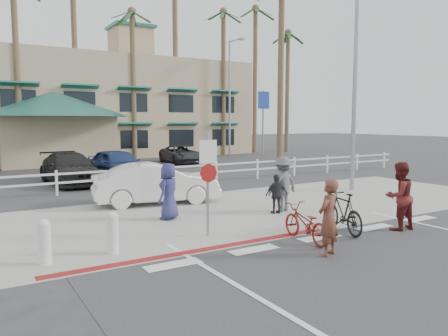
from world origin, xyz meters
TOP-DOWN VIEW (x-y plane):
  - ground at (0.00, 0.00)m, footprint 140.00×140.00m
  - bike_path at (0.00, -2.00)m, footprint 12.00×16.00m
  - sidewalk_plaza at (0.00, 4.50)m, footprint 22.00×7.00m
  - cross_street at (0.00, 8.50)m, footprint 40.00×5.00m
  - parking_lot at (0.00, 18.00)m, footprint 50.00×16.00m
  - curb_red at (-3.00, 1.20)m, footprint 7.00×0.25m
  - rail_fence at (0.50, 10.50)m, footprint 29.40×0.16m
  - building at (2.00, 31.00)m, footprint 28.00×16.00m
  - sign_post at (-2.30, 2.20)m, footprint 0.50×0.10m
  - bollard_0 at (-4.80, 2.00)m, footprint 0.26×0.26m
  - bollard_1 at (-6.20, 2.00)m, footprint 0.26×0.26m
  - streetlight_0 at (6.50, 5.50)m, footprint 0.60×2.00m
  - streetlight_1 at (12.00, 24.00)m, footprint 0.60×2.00m
  - info_sign at (14.00, 22.00)m, footprint 1.20×0.16m
  - palm_3 at (-4.00, 25.00)m, footprint 4.00×4.00m
  - palm_4 at (0.00, 26.00)m, footprint 4.00×4.00m
  - palm_5 at (4.00, 25.00)m, footprint 4.00×4.00m
  - palm_6 at (8.00, 26.00)m, footprint 4.00×4.00m
  - palm_7 at (12.00, 25.00)m, footprint 4.00×4.00m
  - palm_8 at (16.00, 26.00)m, footprint 4.00×4.00m
  - palm_9 at (19.00, 25.00)m, footprint 4.00×4.00m
  - palm_11 at (11.00, 16.00)m, footprint 4.00×4.00m
  - bike_red at (-0.52, 0.56)m, footprint 0.78×1.77m
  - rider_red at (-0.87, -0.55)m, footprint 0.71×0.59m
  - bike_black at (0.90, 0.70)m, footprint 0.95×1.87m
  - rider_black at (2.39, 0.13)m, footprint 0.95×0.77m
  - pedestrian_a at (1.27, 3.64)m, footprint 1.21×0.77m
  - pedestrian_child at (0.86, 3.42)m, footprint 0.78×0.46m
  - pedestrian_b at (-2.35, 4.47)m, footprint 0.98×0.92m
  - car_white_sedan at (-1.70, 6.97)m, footprint 4.57×2.30m
  - lot_car_1 at (-3.23, 13.63)m, footprint 2.20×5.00m
  - lot_car_2 at (-0.99, 13.55)m, footprint 2.37×4.73m
  - lot_car_5 at (5.49, 19.83)m, footprint 2.49×4.66m

SIDE VIEW (x-z plane):
  - ground at x=0.00m, z-range 0.00..0.00m
  - parking_lot at x=0.00m, z-range 0.00..0.01m
  - bike_path at x=0.00m, z-range 0.00..0.01m
  - cross_street at x=0.00m, z-range 0.00..0.01m
  - sidewalk_plaza at x=0.00m, z-range 0.00..0.01m
  - curb_red at x=-3.00m, z-range 0.00..0.02m
  - bike_red at x=-0.52m, z-range 0.00..0.90m
  - bollard_0 at x=-4.80m, z-range 0.00..0.95m
  - bollard_1 at x=-6.20m, z-range 0.00..0.95m
  - rail_fence at x=0.50m, z-range 0.00..1.00m
  - bike_black at x=0.90m, z-range 0.00..1.08m
  - lot_car_5 at x=5.49m, z-range 0.00..1.25m
  - pedestrian_child at x=0.86m, z-range 0.00..1.25m
  - lot_car_1 at x=-3.23m, z-range 0.00..1.43m
  - car_white_sedan at x=-1.70m, z-range 0.00..1.44m
  - lot_car_2 at x=-0.99m, z-range 0.00..1.55m
  - rider_red at x=-0.87m, z-range 0.00..1.67m
  - pedestrian_b at x=-2.35m, z-range 0.00..1.68m
  - pedestrian_a at x=1.27m, z-range 0.00..1.77m
  - rider_black at x=2.39m, z-range 0.00..1.83m
  - sign_post at x=-2.30m, z-range 0.00..2.90m
  - info_sign at x=14.00m, z-range 0.00..5.60m
  - streetlight_0 at x=6.50m, z-range 0.00..9.00m
  - streetlight_1 at x=12.00m, z-range 0.00..9.50m
  - building at x=2.00m, z-range 0.00..11.30m
  - palm_5 at x=4.00m, z-range 0.00..13.00m
  - palm_9 at x=19.00m, z-range 0.00..13.00m
  - palm_3 at x=-4.00m, z-range 0.00..14.00m
  - palm_7 at x=12.00m, z-range 0.00..14.00m
  - palm_11 at x=11.00m, z-range 0.00..14.00m
  - palm_4 at x=0.00m, z-range 0.00..15.00m
  - palm_8 at x=16.00m, z-range 0.00..15.00m
  - palm_6 at x=8.00m, z-range 0.00..17.00m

